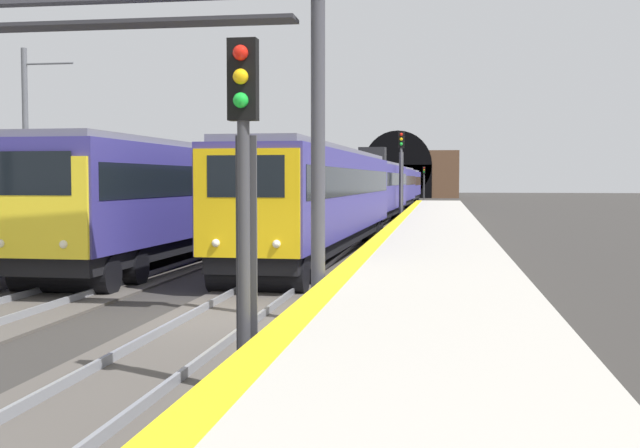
% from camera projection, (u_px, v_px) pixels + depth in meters
% --- Properties ---
extents(ground_plane, '(320.00, 320.00, 0.00)m').
position_uv_depth(ground_plane, '(228.00, 320.00, 16.35)').
color(ground_plane, '#302D2B').
extents(platform_right, '(112.00, 3.87, 1.00)m').
position_uv_depth(platform_right, '(426.00, 300.00, 15.71)').
color(platform_right, '#ADA89E').
rests_on(platform_right, ground_plane).
extents(platform_right_edge_strip, '(112.00, 0.50, 0.01)m').
position_uv_depth(platform_right_edge_strip, '(342.00, 273.00, 15.94)').
color(platform_right_edge_strip, yellow).
rests_on(platform_right_edge_strip, platform_right).
extents(track_main_line, '(160.00, 2.85, 0.21)m').
position_uv_depth(track_main_line, '(228.00, 318.00, 16.35)').
color(track_main_line, '#4C4742').
rests_on(track_main_line, ground_plane).
extents(track_adjacent_line, '(160.00, 3.17, 0.21)m').
position_uv_depth(track_adjacent_line, '(9.00, 312.00, 17.08)').
color(track_adjacent_line, '#4C4742').
rests_on(track_adjacent_line, ground_plane).
extents(train_main_approaching, '(84.56, 3.34, 4.90)m').
position_uv_depth(train_main_approaching, '(384.00, 187.00, 60.77)').
color(train_main_approaching, navy).
rests_on(train_main_approaching, ground_plane).
extents(train_adjacent_platform, '(60.27, 3.39, 4.98)m').
position_uv_depth(train_adjacent_platform, '(288.00, 188.00, 47.99)').
color(train_adjacent_platform, navy).
rests_on(train_adjacent_platform, ground_plane).
extents(railway_signal_near, '(0.39, 0.38, 4.70)m').
position_uv_depth(railway_signal_near, '(244.00, 181.00, 10.33)').
color(railway_signal_near, '#38383D').
rests_on(railway_signal_near, ground_plane).
extents(railway_signal_mid, '(0.39, 0.38, 5.92)m').
position_uv_depth(railway_signal_mid, '(401.00, 169.00, 50.37)').
color(railway_signal_mid, '#4C4C54').
rests_on(railway_signal_mid, ground_plane).
extents(railway_signal_far, '(0.39, 0.38, 4.74)m').
position_uv_depth(railway_signal_far, '(424.00, 179.00, 115.27)').
color(railway_signal_far, '#38383D').
rests_on(railway_signal_far, ground_plane).
extents(overhead_signal_gantry, '(0.70, 8.95, 6.83)m').
position_uv_depth(overhead_signal_gantry, '(108.00, 66.00, 16.19)').
color(overhead_signal_gantry, '#3F3F47').
rests_on(overhead_signal_gantry, ground_plane).
extents(tunnel_portal, '(2.94, 18.80, 10.53)m').
position_uv_depth(tunnel_portal, '(398.00, 174.00, 124.07)').
color(tunnel_portal, brown).
rests_on(tunnel_portal, ground_plane).
extents(catenary_mast_near, '(0.22, 2.06, 7.82)m').
position_uv_depth(catenary_mast_near, '(27.00, 150.00, 30.02)').
color(catenary_mast_near, '#595B60').
rests_on(catenary_mast_near, ground_plane).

